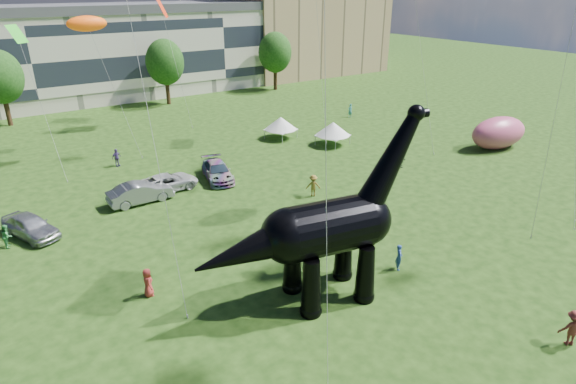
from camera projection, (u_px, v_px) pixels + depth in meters
ground at (413, 327)px, 23.97m from camera, size 220.00×220.00×0.00m
terrace_row at (26, 62)px, 64.48m from camera, size 78.00×11.00×12.00m
apartment_block at (303, 11)px, 89.50m from camera, size 28.00×18.00×22.00m
tree_mid_right at (165, 58)px, 65.78m from camera, size 5.20×5.20×9.44m
tree_far_right at (275, 49)px, 75.06m from camera, size 5.20×5.20×9.44m
dinosaur_sculpture at (320, 232)px, 24.75m from camera, size 12.94×4.57×10.54m
car_silver at (30, 226)px, 32.24m from camera, size 3.58×5.04×1.59m
car_grey at (140, 193)px, 37.32m from camera, size 4.99×1.80×1.63m
car_white at (168, 182)px, 39.60m from camera, size 5.14×2.56×1.40m
car_dark at (217, 171)px, 41.77m from camera, size 3.29×5.54×1.51m
gazebo_near at (333, 129)px, 50.34m from camera, size 4.34×4.34×2.47m
gazebo_far at (281, 123)px, 52.47m from camera, size 4.30×4.30×2.41m
inflatable_pink at (499, 133)px, 49.33m from camera, size 7.01×4.19×3.31m
visitors at (250, 214)px, 33.79m from camera, size 49.57×38.75×1.85m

